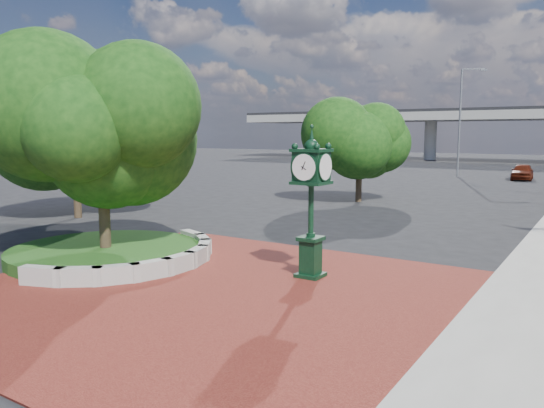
% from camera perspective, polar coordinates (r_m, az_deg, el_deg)
% --- Properties ---
extents(ground, '(200.00, 200.00, 0.00)m').
position_cam_1_polar(ground, '(14.80, -4.75, -8.38)').
color(ground, black).
rests_on(ground, ground).
extents(plaza, '(12.00, 12.00, 0.04)m').
position_cam_1_polar(plaza, '(14.05, -7.27, -9.21)').
color(plaza, maroon).
rests_on(plaza, ground).
extents(planter_wall, '(2.96, 6.77, 0.54)m').
position_cam_1_polar(planter_wall, '(16.47, -12.29, -5.90)').
color(planter_wall, '#9E9B93').
rests_on(planter_wall, ground).
extents(grass_bed, '(6.10, 6.10, 0.40)m').
position_cam_1_polar(grass_bed, '(18.15, -17.42, -5.05)').
color(grass_bed, '#123F14').
rests_on(grass_bed, ground).
extents(overpass, '(90.00, 12.00, 7.50)m').
position_cam_1_polar(overpass, '(81.78, 26.86, 8.56)').
color(overpass, '#9E9B93').
rests_on(overpass, ground).
extents(tree_planter, '(5.20, 5.20, 6.33)m').
position_cam_1_polar(tree_planter, '(17.74, -17.88, 6.14)').
color(tree_planter, '#38281C').
rests_on(tree_planter, ground).
extents(tree_northwest, '(5.60, 5.60, 6.93)m').
position_cam_1_polar(tree_northwest, '(27.12, -20.52, 7.26)').
color(tree_northwest, '#38281C').
rests_on(tree_northwest, ground).
extents(tree_street, '(4.40, 4.40, 5.45)m').
position_cam_1_polar(tree_street, '(31.91, 9.40, 6.03)').
color(tree_street, '#38281C').
rests_on(tree_street, ground).
extents(post_clock, '(0.90, 0.90, 4.23)m').
position_cam_1_polar(post_clock, '(14.75, 4.23, 0.80)').
color(post_clock, black).
rests_on(post_clock, ground).
extents(parked_car, '(2.00, 4.32, 1.43)m').
position_cam_1_polar(parked_car, '(51.37, 25.33, 3.16)').
color(parked_car, '#4C170A').
rests_on(parked_car, ground).
extents(street_lamp_far, '(2.17, 0.88, 9.98)m').
position_cam_1_polar(street_lamp_far, '(53.12, 19.84, 9.11)').
color(street_lamp_far, slate).
rests_on(street_lamp_far, ground).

